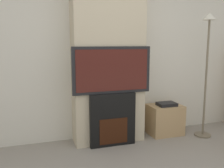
{
  "coord_description": "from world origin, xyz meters",
  "views": [
    {
      "loc": [
        -1.01,
        -1.52,
        1.4
      ],
      "look_at": [
        0.0,
        1.63,
        0.86
      ],
      "focal_mm": 40.0,
      "sensor_mm": 36.0,
      "label": 1
    }
  ],
  "objects": [
    {
      "name": "wall_back",
      "position": [
        0.0,
        2.03,
        1.35
      ],
      "size": [
        6.0,
        0.06,
        2.7
      ],
      "color": "silver",
      "rests_on": "ground_plane"
    },
    {
      "name": "chimney_breast",
      "position": [
        0.0,
        1.82,
        1.35
      ],
      "size": [
        0.99,
        0.37,
        2.7
      ],
      "color": "beige",
      "rests_on": "ground_plane"
    },
    {
      "name": "fireplace",
      "position": [
        0.0,
        1.63,
        0.36
      ],
      "size": [
        0.64,
        0.15,
        0.73
      ],
      "color": "black",
      "rests_on": "ground_plane"
    },
    {
      "name": "television",
      "position": [
        0.0,
        1.63,
        1.05
      ],
      "size": [
        1.08,
        0.07,
        0.63
      ],
      "color": "black",
      "rests_on": "fireplace"
    },
    {
      "name": "floor_lamp",
      "position": [
        1.43,
        1.53,
        1.21
      ],
      "size": [
        0.25,
        0.25,
        1.83
      ],
      "color": "#726651",
      "rests_on": "ground_plane"
    },
    {
      "name": "media_stand",
      "position": [
        0.91,
        1.79,
        0.24
      ],
      "size": [
        0.5,
        0.38,
        0.51
      ],
      "color": "tan",
      "rests_on": "ground_plane"
    }
  ]
}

